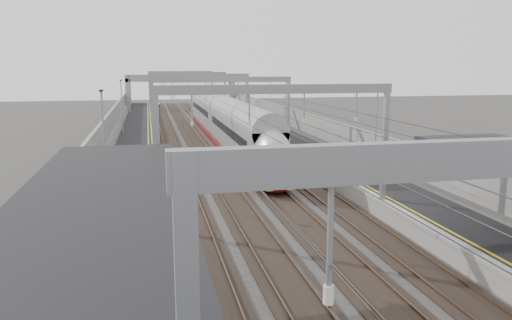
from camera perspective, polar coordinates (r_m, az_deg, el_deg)
name	(u,v)px	position (r m, az deg, el deg)	size (l,w,h in m)	color
platform_left	(136,151)	(49.31, -13.55, 0.98)	(4.00, 120.00, 1.00)	black
platform_right	(296,146)	(51.43, 4.56, 1.63)	(4.00, 120.00, 1.00)	black
tracks	(219,153)	(49.82, -4.30, 0.82)	(11.40, 140.00, 0.20)	black
overhead_line	(210,88)	(55.70, -5.33, 8.15)	(13.00, 140.00, 6.60)	gray
overbridge	(181,82)	(103.90, -8.58, 8.76)	(22.00, 2.20, 6.90)	gray
wall_left	(101,141)	(49.34, -17.32, 2.09)	(0.30, 120.00, 3.20)	gray
wall_right	(325,134)	(52.28, 7.95, 2.93)	(0.30, 120.00, 3.20)	gray
train	(226,126)	(54.65, -3.49, 3.89)	(2.72, 49.61, 4.30)	#9B110E
signal_green	(159,109)	(74.91, -11.06, 5.77)	(0.32, 0.32, 3.48)	black
signal_red_near	(220,110)	(71.16, -4.17, 5.69)	(0.32, 0.32, 3.48)	black
signal_red_far	(234,109)	(72.53, -2.56, 5.80)	(0.32, 0.32, 3.48)	black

